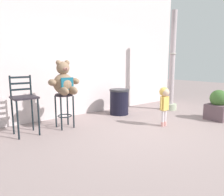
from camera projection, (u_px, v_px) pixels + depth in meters
ground_plane at (154, 132)px, 4.12m from camera, size 24.00×24.00×0.00m
building_wall at (89, 48)px, 5.64m from camera, size 6.54×0.30×3.53m
bar_stool_with_teddy at (64, 104)px, 4.36m from camera, size 0.37×0.37×0.72m
teddy_bear at (64, 82)px, 4.25m from camera, size 0.65×0.59×0.69m
child_walking at (164, 98)px, 4.43m from camera, size 0.27×0.21×0.85m
trash_bin at (119, 102)px, 5.55m from camera, size 0.52×0.52×0.67m
lamppost at (172, 72)px, 5.95m from camera, size 0.36×0.36×2.79m
bar_chair_empty at (24, 100)px, 3.90m from camera, size 0.43×0.43×1.12m
planter_with_shrub at (218, 106)px, 5.00m from camera, size 0.47×0.47×0.72m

